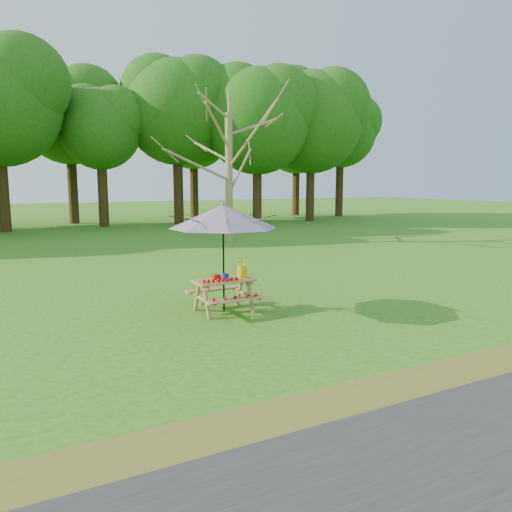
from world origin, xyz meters
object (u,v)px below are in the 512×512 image
bare_tree (228,57)px  flower_bucket (242,266)px  picnic_table (224,296)px  patio_umbrella (223,216)px

bare_tree → flower_bucket: (-4.75, -10.77, -6.89)m
picnic_table → patio_umbrella: size_ratio=0.47×
patio_umbrella → flower_bucket: bearing=0.7°
bare_tree → patio_umbrella: bearing=-115.6°
bare_tree → flower_bucket: size_ratio=28.48×
patio_umbrella → bare_tree: bearing=64.4°
bare_tree → picnic_table: 14.10m
picnic_table → flower_bucket: 0.72m
bare_tree → picnic_table: bearing=-115.6°
bare_tree → patio_umbrella: 13.31m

